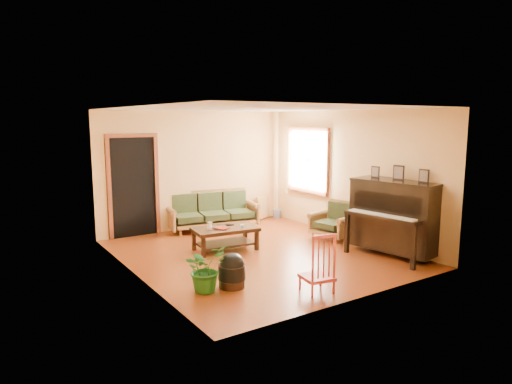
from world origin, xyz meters
TOP-DOWN VIEW (x-y plane):
  - floor at (0.00, 0.00)m, footprint 5.00×5.00m
  - doorway at (-1.45, 2.48)m, footprint 1.08×0.16m
  - window at (2.21, 1.30)m, footprint 0.12×1.36m
  - sofa at (0.19, 2.11)m, footprint 2.08×1.18m
  - coffee_table at (-0.40, 0.52)m, footprint 1.25×0.78m
  - armchair at (1.83, 0.05)m, footprint 0.86×0.89m
  - piano at (1.98, -1.40)m, footprint 1.13×1.66m
  - footstool at (-1.26, -1.19)m, footprint 0.50×0.50m
  - red_chair at (-0.35, -2.00)m, footprint 0.47×0.50m
  - leaning_frame at (1.75, 2.43)m, footprint 0.44×0.27m
  - ceramic_crock at (2.06, 2.27)m, footprint 0.23×0.23m
  - potted_plant at (-1.65, -1.11)m, footprint 0.71×0.66m
  - book at (-0.58, 0.45)m, footprint 0.25×0.29m
  - candle at (-0.69, 0.57)m, footprint 0.10×0.10m
  - glass_jar at (-0.11, 0.38)m, footprint 0.09×0.09m
  - remote at (-0.23, 0.65)m, footprint 0.16×0.09m

SIDE VIEW (x-z plane):
  - floor at x=0.00m, z-range 0.00..0.00m
  - ceramic_crock at x=2.06m, z-range 0.00..0.22m
  - footstool at x=-1.26m, z-range 0.00..0.38m
  - coffee_table at x=-0.40m, z-range 0.00..0.43m
  - leaning_frame at x=1.75m, z-range 0.00..0.58m
  - potted_plant at x=-1.65m, z-range 0.00..0.67m
  - armchair at x=1.83m, z-range 0.00..0.77m
  - sofa at x=0.19m, z-range 0.00..0.84m
  - red_chair at x=-0.35m, z-range 0.00..0.86m
  - remote at x=-0.23m, z-range 0.43..0.44m
  - book at x=-0.58m, z-range 0.43..0.45m
  - glass_jar at x=-0.11m, z-range 0.43..0.48m
  - candle at x=-0.69m, z-range 0.43..0.56m
  - piano at x=1.98m, z-range 0.00..1.35m
  - doorway at x=-1.45m, z-range 0.00..2.05m
  - window at x=2.21m, z-range 0.77..2.23m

